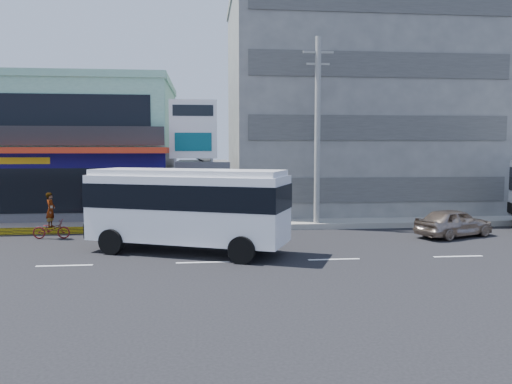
% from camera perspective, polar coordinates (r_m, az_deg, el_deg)
% --- Properties ---
extents(ground, '(120.00, 120.00, 0.00)m').
position_cam_1_polar(ground, '(18.87, -6.09, -8.02)').
color(ground, black).
rests_on(ground, ground).
extents(sidewalk, '(70.00, 5.00, 0.30)m').
position_cam_1_polar(sidewalk, '(28.61, 4.03, -3.24)').
color(sidewalk, gray).
rests_on(sidewalk, ground).
extents(shop_building, '(12.40, 11.70, 8.00)m').
position_cam_1_polar(shop_building, '(33.33, -20.03, 4.28)').
color(shop_building, '#47474C').
rests_on(shop_building, ground).
extents(concrete_building, '(16.00, 12.00, 14.00)m').
position_cam_1_polar(concrete_building, '(34.94, 10.72, 9.44)').
color(concrete_building, gray).
rests_on(concrete_building, ground).
extents(gap_structure, '(3.00, 6.00, 3.50)m').
position_cam_1_polar(gap_structure, '(30.49, -6.07, 0.28)').
color(gap_structure, '#47474C').
rests_on(gap_structure, ground).
extents(satellite_dish, '(1.50, 1.50, 0.15)m').
position_cam_1_polar(satellite_dish, '(29.40, -6.10, 3.67)').
color(satellite_dish, slate).
rests_on(satellite_dish, gap_structure).
extents(billboard, '(2.60, 0.18, 6.90)m').
position_cam_1_polar(billboard, '(27.60, -7.18, 6.38)').
color(billboard, gray).
rests_on(billboard, ground).
extents(utility_pole_near, '(1.60, 0.30, 10.00)m').
position_cam_1_polar(utility_pole_near, '(26.48, 7.04, 6.93)').
color(utility_pole_near, '#999993').
rests_on(utility_pole_near, ground).
extents(minibus, '(8.47, 5.55, 3.39)m').
position_cam_1_polar(minibus, '(20.42, -7.84, -1.28)').
color(minibus, white).
rests_on(minibus, ground).
extents(sedan, '(4.38, 3.02, 1.38)m').
position_cam_1_polar(sedan, '(25.82, 21.66, -3.26)').
color(sedan, tan).
rests_on(sedan, ground).
extents(motorcycle_rider, '(1.72, 0.65, 2.19)m').
position_cam_1_polar(motorcycle_rider, '(25.38, -22.37, -3.35)').
color(motorcycle_rider, '#510B0F').
rests_on(motorcycle_rider, ground).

